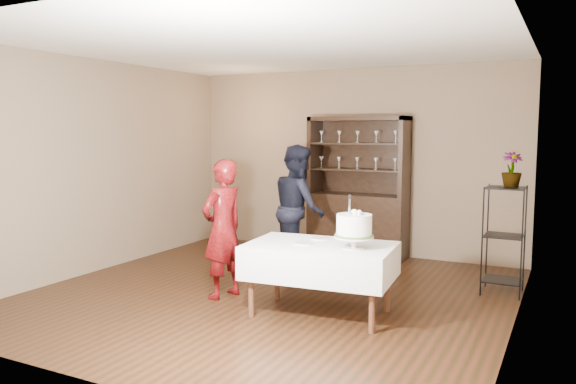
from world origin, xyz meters
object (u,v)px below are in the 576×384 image
man (299,208)px  cake (354,227)px  woman (223,229)px  cake_table (320,261)px  plant_etagere (504,236)px  china_hutch (358,210)px  potted_plant (512,169)px

man → cake: (1.32, -1.54, 0.09)m
woman → man: man is taller
cake_table → man: size_ratio=0.91×
plant_etagere → cake_table: (-1.51, -1.58, -0.12)m
china_hutch → plant_etagere: size_ratio=1.67×
plant_etagere → cake_table: bearing=-133.8°
china_hutch → man: (-0.39, -1.14, 0.15)m
china_hutch → cake: (0.93, -2.68, 0.24)m
plant_etagere → man: (-2.47, -0.09, 0.16)m
plant_etagere → potted_plant: (0.05, 0.04, 0.73)m
potted_plant → china_hutch: bearing=154.6°
cake → potted_plant: bearing=54.4°
plant_etagere → cake: size_ratio=2.35×
woman → man: size_ratio=0.92×
china_hutch → plant_etagere: china_hutch is taller
cake_table → plant_etagere: bearing=46.2°
man → potted_plant: man is taller
plant_etagere → woman: 3.09m
woman → potted_plant: 3.21m
china_hutch → cake_table: size_ratio=1.35×
china_hutch → woman: (-0.61, -2.57, 0.09)m
cake_table → woman: bearing=177.0°
cake_table → woman: 1.19m
china_hutch → plant_etagere: 2.33m
woman → cake: bearing=99.8°
man → china_hutch: bearing=-56.2°
man → woman: bearing=134.1°
plant_etagere → potted_plant: size_ratio=3.12×
potted_plant → cake_table: bearing=-133.9°
china_hutch → plant_etagere: bearing=-26.8°
cake → plant_etagere: bearing=54.7°
china_hutch → potted_plant: china_hutch is taller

